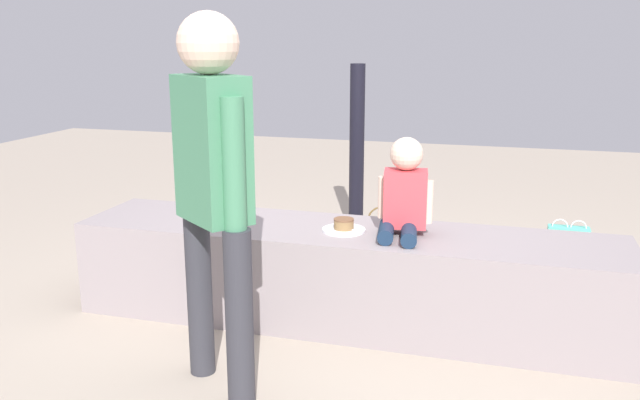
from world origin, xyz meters
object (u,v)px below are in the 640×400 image
at_px(water_bottle_far_side, 377,262).
at_px(handbag_black_leather, 529,288).
at_px(handbag_brown_canvas, 382,234).
at_px(cake_plate, 343,227).
at_px(party_cup_red, 238,243).
at_px(child_seated, 404,193).
at_px(water_bottle_near_gift, 252,245).
at_px(cake_box_white, 325,265).
at_px(gift_bag, 567,250).
at_px(adult_standing, 213,173).

distance_m(water_bottle_far_side, handbag_black_leather, 0.92).
bearing_deg(handbag_brown_canvas, cake_plate, -88.43).
bearing_deg(party_cup_red, child_seated, -35.84).
height_order(water_bottle_near_gift, cake_box_white, water_bottle_near_gift).
relative_size(water_bottle_far_side, party_cup_red, 1.72).
bearing_deg(gift_bag, cake_box_white, -163.27).
distance_m(adult_standing, handbag_black_leather, 1.98).
height_order(child_seated, handbag_black_leather, child_seated).
bearing_deg(cake_box_white, party_cup_red, 157.31).
bearing_deg(handbag_brown_canvas, party_cup_red, -161.29).
height_order(adult_standing, cake_plate, adult_standing).
bearing_deg(gift_bag, child_seated, -129.17).
bearing_deg(water_bottle_near_gift, child_seated, -35.74).
height_order(cake_plate, handbag_brown_canvas, cake_plate).
bearing_deg(handbag_brown_canvas, handbag_black_leather, -38.49).
relative_size(child_seated, water_bottle_near_gift, 2.54).
distance_m(party_cup_red, handbag_black_leather, 1.97).
xyz_separation_m(gift_bag, cake_box_white, (-1.44, -0.43, -0.09)).
bearing_deg(gift_bag, party_cup_red, -176.36).
xyz_separation_m(child_seated, adult_standing, (-0.63, -0.80, 0.22)).
bearing_deg(cake_plate, water_bottle_near_gift, 135.04).
xyz_separation_m(gift_bag, handbag_black_leather, (-0.23, -0.59, -0.05)).
distance_m(child_seated, cake_plate, 0.36).
height_order(water_bottle_far_side, handbag_black_leather, handbag_black_leather).
bearing_deg(child_seated, cake_plate, -176.66).
height_order(water_bottle_near_gift, party_cup_red, water_bottle_near_gift).
bearing_deg(cake_plate, handbag_brown_canvas, 91.57).
relative_size(adult_standing, cake_plate, 6.89).
bearing_deg(cake_box_white, cake_plate, -67.12).
bearing_deg(handbag_black_leather, water_bottle_near_gift, 169.03).
xyz_separation_m(adult_standing, gift_bag, (1.50, 1.87, -0.78)).
relative_size(water_bottle_near_gift, handbag_black_leather, 0.59).
distance_m(child_seated, water_bottle_far_side, 0.98).
distance_m(adult_standing, handbag_brown_canvas, 2.23).
bearing_deg(cake_plate, water_bottle_far_side, 86.75).
bearing_deg(child_seated, gift_bag, 50.83).
relative_size(handbag_black_leather, handbag_brown_canvas, 1.05).
relative_size(gift_bag, water_bottle_near_gift, 1.87).
bearing_deg(child_seated, handbag_black_leather, 36.91).
distance_m(child_seated, handbag_brown_canvas, 1.42).
bearing_deg(party_cup_red, cake_box_white, -22.69).
relative_size(gift_bag, handbag_black_leather, 1.10).
bearing_deg(cake_plate, gift_bag, 42.80).
height_order(party_cup_red, handbag_brown_canvas, handbag_brown_canvas).
bearing_deg(adult_standing, gift_bag, 51.26).
distance_m(water_bottle_near_gift, handbag_black_leather, 1.81).
xyz_separation_m(cake_plate, handbag_black_leather, (0.94, 0.49, -0.42)).
distance_m(adult_standing, cake_box_white, 1.68).
xyz_separation_m(gift_bag, water_bottle_far_side, (-1.13, -0.36, -0.07)).
xyz_separation_m(adult_standing, handbag_brown_canvas, (0.30, 2.05, -0.82)).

